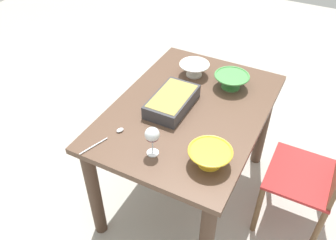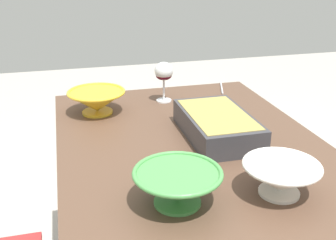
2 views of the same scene
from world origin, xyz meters
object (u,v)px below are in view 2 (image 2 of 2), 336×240
at_px(small_bowl, 178,185).
at_px(serving_spoon, 223,95).
at_px(mixing_bowl, 97,101).
at_px(wine_glass, 164,73).
at_px(serving_bowl, 281,177).
at_px(casserole_dish, 217,124).
at_px(dining_table, 192,182).

height_order(small_bowl, serving_spoon, small_bowl).
bearing_deg(mixing_bowl, wine_glass, 103.49).
bearing_deg(small_bowl, mixing_bowl, -169.04).
height_order(wine_glass, small_bowl, wine_glass).
distance_m(mixing_bowl, serving_bowl, 0.81).
distance_m(casserole_dish, mixing_bowl, 0.49).
bearing_deg(serving_bowl, dining_table, -159.85).
distance_m(dining_table, wine_glass, 0.51).
bearing_deg(casserole_dish, dining_table, -69.09).
height_order(wine_glass, serving_bowl, wine_glass).
xyz_separation_m(small_bowl, serving_spoon, (-0.75, 0.42, -0.04)).
distance_m(wine_glass, serving_bowl, 0.79).
bearing_deg(dining_table, serving_bowl, 20.15).
height_order(wine_glass, casserole_dish, wine_glass).
xyz_separation_m(mixing_bowl, small_bowl, (0.68, 0.13, 0.00)).
xyz_separation_m(casserole_dish, mixing_bowl, (-0.32, -0.37, 0.01)).
xyz_separation_m(dining_table, wine_glass, (-0.43, 0.01, 0.27)).
bearing_deg(wine_glass, mixing_bowl, -76.51).
height_order(casserole_dish, mixing_bowl, mixing_bowl).
bearing_deg(casserole_dish, serving_bowl, 4.20).
xyz_separation_m(serving_bowl, serving_spoon, (-0.77, 0.15, -0.04)).
relative_size(small_bowl, serving_spoon, 0.81).
xyz_separation_m(mixing_bowl, serving_bowl, (0.71, 0.40, -0.00)).
bearing_deg(casserole_dish, serving_spoon, 155.57).
xyz_separation_m(casserole_dish, serving_spoon, (-0.39, 0.18, -0.04)).
bearing_deg(serving_spoon, small_bowl, -29.19).
bearing_deg(wine_glass, small_bowl, -11.51).
height_order(dining_table, small_bowl, small_bowl).
relative_size(wine_glass, serving_bowl, 0.84).
relative_size(dining_table, casserole_dish, 3.39).
distance_m(mixing_bowl, serving_spoon, 0.56).
height_order(casserole_dish, serving_spoon, casserole_dish).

